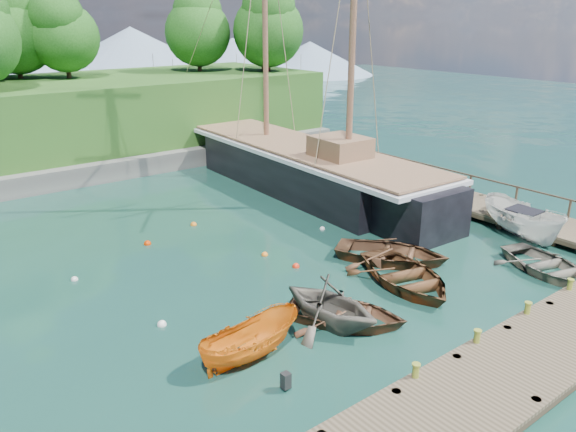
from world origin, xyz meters
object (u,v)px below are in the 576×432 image
motorboat_orange (251,359)px  rowboat_1 (330,325)px  rowboat_4 (391,262)px  rowboat_0 (346,323)px  rowboat_2 (405,285)px  rowboat_3 (546,273)px  schooner (304,171)px  cabin_boat_white (520,237)px

motorboat_orange → rowboat_1: bearing=-93.5°
rowboat_4 → rowboat_0: bearing=173.2°
rowboat_2 → rowboat_4: rowboat_2 is taller
rowboat_3 → rowboat_4: (-4.42, 4.95, 0.00)m
rowboat_1 → motorboat_orange: rowboat_1 is taller
rowboat_0 → rowboat_2: bearing=-24.7°
rowboat_4 → rowboat_1: bearing=169.0°
rowboat_4 → schooner: size_ratio=0.17×
rowboat_3 → rowboat_2: bearing=169.5°
rowboat_0 → rowboat_4: rowboat_4 is taller
rowboat_0 → cabin_boat_white: cabin_boat_white is taller
rowboat_0 → rowboat_2: 4.09m
rowboat_3 → rowboat_1: bearing=-176.7°
rowboat_4 → schooner: (4.05, 11.21, 1.20)m
schooner → rowboat_0: bearing=-121.7°
rowboat_1 → schooner: (9.99, 13.64, 1.20)m
rowboat_3 → rowboat_4: 6.64m
rowboat_4 → motorboat_orange: motorboat_orange is taller
rowboat_2 → cabin_boat_white: cabin_boat_white is taller
rowboat_1 → rowboat_3: bearing=-24.7°
rowboat_3 → rowboat_4: rowboat_4 is taller
rowboat_0 → cabin_boat_white: bearing=-31.3°
rowboat_2 → schooner: schooner is taller
schooner → cabin_boat_white: bearing=-73.2°
rowboat_2 → motorboat_orange: 8.04m
rowboat_1 → rowboat_2: (4.61, 0.46, 0.00)m
rowboat_1 → rowboat_4: size_ratio=0.77×
rowboat_2 → rowboat_4: size_ratio=1.03×
rowboat_3 → rowboat_0: bearing=-176.2°
cabin_boat_white → motorboat_orange: bearing=-160.7°
rowboat_3 → schooner: size_ratio=0.16×
rowboat_2 → rowboat_3: rowboat_2 is taller
rowboat_4 → schooner: 11.98m
rowboat_0 → rowboat_3: rowboat_3 is taller
schooner → motorboat_orange: bearing=-132.1°
motorboat_orange → rowboat_3: bearing=-103.5°
rowboat_0 → schooner: schooner is taller
rowboat_3 → cabin_boat_white: cabin_boat_white is taller
rowboat_1 → cabin_boat_white: 13.36m
rowboat_1 → rowboat_4: (5.94, 2.43, 0.00)m
rowboat_0 → rowboat_4: bearing=-8.0°
rowboat_4 → schooner: bearing=36.9°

